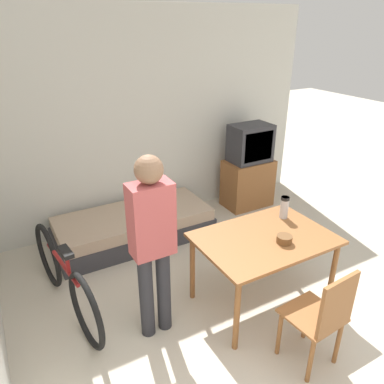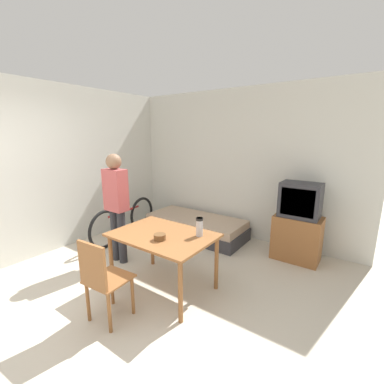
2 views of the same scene
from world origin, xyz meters
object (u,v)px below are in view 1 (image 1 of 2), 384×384
(daybed, at_px, (134,227))
(dining_table, at_px, (264,245))
(thermos_flask, at_px, (284,206))
(mate_bowl, at_px, (284,239))
(tv, at_px, (249,169))
(person_standing, at_px, (152,238))
(bicycle, at_px, (65,279))
(wooden_chair, at_px, (323,316))

(daybed, distance_m, dining_table, 1.84)
(thermos_flask, bearing_deg, mate_bowl, -130.92)
(tv, relative_size, person_standing, 0.74)
(daybed, height_order, dining_table, dining_table)
(tv, distance_m, mate_bowl, 2.20)
(bicycle, xyz_separation_m, thermos_flask, (2.04, -0.59, 0.50))
(bicycle, distance_m, mate_bowl, 2.02)
(dining_table, distance_m, thermos_flask, 0.49)
(tv, relative_size, dining_table, 1.00)
(tv, xyz_separation_m, wooden_chair, (-1.26, -2.57, -0.05))
(dining_table, distance_m, bicycle, 1.85)
(daybed, xyz_separation_m, wooden_chair, (0.55, -2.47, 0.33))
(dining_table, distance_m, person_standing, 1.08)
(daybed, bearing_deg, wooden_chair, -77.40)
(tv, relative_size, bicycle, 0.73)
(daybed, bearing_deg, tv, 3.30)
(person_standing, height_order, mate_bowl, person_standing)
(wooden_chair, distance_m, mate_bowl, 0.73)
(tv, distance_m, wooden_chair, 2.86)
(daybed, relative_size, dining_table, 1.57)
(bicycle, bearing_deg, person_standing, -45.98)
(mate_bowl, bearing_deg, wooden_chair, -105.62)
(daybed, relative_size, person_standing, 1.16)
(dining_table, xyz_separation_m, bicycle, (-1.65, 0.79, -0.30))
(daybed, bearing_deg, mate_bowl, -67.83)
(wooden_chair, distance_m, thermos_flask, 1.18)
(dining_table, bearing_deg, bicycle, 154.44)
(bicycle, relative_size, thermos_flask, 7.37)
(daybed, height_order, person_standing, person_standing)
(daybed, distance_m, thermos_flask, 1.91)
(person_standing, bearing_deg, wooden_chair, -45.84)
(daybed, bearing_deg, dining_table, -68.65)
(bicycle, relative_size, person_standing, 1.01)
(dining_table, relative_size, wooden_chair, 1.33)
(dining_table, bearing_deg, person_standing, 171.81)
(bicycle, height_order, thermos_flask, thermos_flask)
(tv, bearing_deg, daybed, -176.70)
(tv, bearing_deg, person_standing, -143.64)
(daybed, distance_m, person_standing, 1.73)
(dining_table, bearing_deg, daybed, 111.35)
(bicycle, bearing_deg, wooden_chair, -45.90)
(daybed, distance_m, tv, 1.85)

